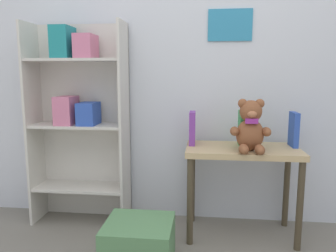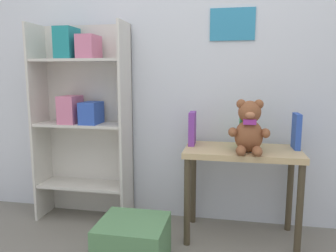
{
  "view_description": "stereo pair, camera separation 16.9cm",
  "coord_description": "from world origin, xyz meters",
  "px_view_note": "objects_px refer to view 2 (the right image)",
  "views": [
    {
      "loc": [
        0.08,
        -0.78,
        1.04
      ],
      "look_at": [
        -0.16,
        1.33,
        0.71
      ],
      "focal_mm": 35.0,
      "sensor_mm": 36.0,
      "label": 1
    },
    {
      "loc": [
        0.24,
        -0.76,
        1.04
      ],
      "look_at": [
        -0.16,
        1.33,
        0.71
      ],
      "focal_mm": 35.0,
      "sensor_mm": 36.0,
      "label": 2
    }
  ],
  "objects_px": {
    "book_standing_purple": "(192,128)",
    "book_standing_blue": "(296,131)",
    "teddy_bear": "(249,129)",
    "display_table": "(242,164)",
    "storage_bin": "(133,242)",
    "bookshelf_side": "(83,111)",
    "book_standing_green": "(243,129)"
  },
  "relations": [
    {
      "from": "teddy_bear",
      "to": "book_standing_green",
      "type": "bearing_deg",
      "value": 100.91
    },
    {
      "from": "book_standing_purple",
      "to": "storage_bin",
      "type": "xyz_separation_m",
      "value": [
        -0.26,
        -0.48,
        -0.57
      ]
    },
    {
      "from": "book_standing_purple",
      "to": "book_standing_green",
      "type": "distance_m",
      "value": 0.32
    },
    {
      "from": "bookshelf_side",
      "to": "teddy_bear",
      "type": "xyz_separation_m",
      "value": [
        1.14,
        -0.22,
        -0.06
      ]
    },
    {
      "from": "book_standing_purple",
      "to": "book_standing_blue",
      "type": "bearing_deg",
      "value": -0.65
    },
    {
      "from": "book_standing_blue",
      "to": "teddy_bear",
      "type": "bearing_deg",
      "value": -152.09
    },
    {
      "from": "teddy_bear",
      "to": "storage_bin",
      "type": "relative_size",
      "value": 0.85
    },
    {
      "from": "display_table",
      "to": "book_standing_blue",
      "type": "height_order",
      "value": "book_standing_blue"
    },
    {
      "from": "display_table",
      "to": "book_standing_blue",
      "type": "bearing_deg",
      "value": 11.94
    },
    {
      "from": "bookshelf_side",
      "to": "book_standing_green",
      "type": "bearing_deg",
      "value": -2.96
    },
    {
      "from": "teddy_bear",
      "to": "display_table",
      "type": "bearing_deg",
      "value": 107.87
    },
    {
      "from": "book_standing_purple",
      "to": "storage_bin",
      "type": "relative_size",
      "value": 0.59
    },
    {
      "from": "display_table",
      "to": "book_standing_green",
      "type": "distance_m",
      "value": 0.22
    },
    {
      "from": "bookshelf_side",
      "to": "teddy_bear",
      "type": "distance_m",
      "value": 1.16
    },
    {
      "from": "display_table",
      "to": "book_standing_purple",
      "type": "height_order",
      "value": "book_standing_purple"
    },
    {
      "from": "bookshelf_side",
      "to": "display_table",
      "type": "relative_size",
      "value": 1.95
    },
    {
      "from": "book_standing_purple",
      "to": "book_standing_blue",
      "type": "xyz_separation_m",
      "value": [
        0.65,
        0.0,
        0.0
      ]
    },
    {
      "from": "book_standing_green",
      "to": "storage_bin",
      "type": "xyz_separation_m",
      "value": [
        -0.59,
        -0.48,
        -0.57
      ]
    },
    {
      "from": "teddy_bear",
      "to": "book_standing_purple",
      "type": "relative_size",
      "value": 1.46
    },
    {
      "from": "bookshelf_side",
      "to": "storage_bin",
      "type": "xyz_separation_m",
      "value": [
        0.52,
        -0.54,
        -0.66
      ]
    },
    {
      "from": "display_table",
      "to": "book_standing_green",
      "type": "height_order",
      "value": "book_standing_green"
    },
    {
      "from": "bookshelf_side",
      "to": "book_standing_blue",
      "type": "xyz_separation_m",
      "value": [
        1.43,
        -0.05,
        -0.09
      ]
    },
    {
      "from": "bookshelf_side",
      "to": "book_standing_blue",
      "type": "distance_m",
      "value": 1.44
    },
    {
      "from": "bookshelf_side",
      "to": "display_table",
      "type": "height_order",
      "value": "bookshelf_side"
    },
    {
      "from": "bookshelf_side",
      "to": "book_standing_purple",
      "type": "height_order",
      "value": "bookshelf_side"
    },
    {
      "from": "display_table",
      "to": "book_standing_purple",
      "type": "xyz_separation_m",
      "value": [
        -0.32,
        0.07,
        0.2
      ]
    },
    {
      "from": "book_standing_green",
      "to": "teddy_bear",
      "type": "bearing_deg",
      "value": -79.9
    },
    {
      "from": "display_table",
      "to": "storage_bin",
      "type": "xyz_separation_m",
      "value": [
        -0.59,
        -0.42,
        -0.37
      ]
    },
    {
      "from": "bookshelf_side",
      "to": "storage_bin",
      "type": "relative_size",
      "value": 3.76
    },
    {
      "from": "bookshelf_side",
      "to": "book_standing_green",
      "type": "xyz_separation_m",
      "value": [
        1.11,
        -0.06,
        -0.09
      ]
    },
    {
      "from": "bookshelf_side",
      "to": "book_standing_green",
      "type": "distance_m",
      "value": 1.11
    },
    {
      "from": "book_standing_green",
      "to": "book_standing_blue",
      "type": "bearing_deg",
      "value": 0.05
    }
  ]
}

